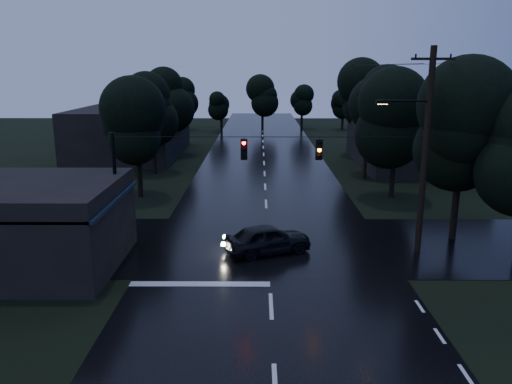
{
  "coord_description": "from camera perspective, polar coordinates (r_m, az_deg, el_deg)",
  "views": [
    {
      "loc": [
        -0.47,
        -12.69,
        8.99
      ],
      "look_at": [
        -0.64,
        13.66,
        2.43
      ],
      "focal_mm": 35.0,
      "sensor_mm": 36.0,
      "label": 1
    }
  ],
  "objects": [
    {
      "name": "main_road",
      "position": [
        43.63,
        0.98,
        2.09
      ],
      "size": [
        12.0,
        120.0,
        0.02
      ],
      "primitive_type": "cube",
      "color": "black",
      "rests_on": "ground"
    },
    {
      "name": "tree_right_a",
      "position": [
        36.12,
        15.73,
        8.11
      ],
      "size": [
        4.2,
        4.2,
        8.85
      ],
      "color": "black",
      "rests_on": "ground"
    },
    {
      "name": "tree_left_c",
      "position": [
        53.67,
        -10.25,
        10.56
      ],
      "size": [
        4.48,
        4.48,
        9.44
      ],
      "color": "black",
      "rests_on": "ground"
    },
    {
      "name": "tree_right_c",
      "position": [
        53.83,
        12.03,
        10.89
      ],
      "size": [
        4.76,
        4.76,
        10.03
      ],
      "color": "black",
      "rests_on": "ground"
    },
    {
      "name": "car",
      "position": [
        24.92,
        1.37,
        -5.37
      ],
      "size": [
        4.64,
        3.18,
        1.47
      ],
      "primitive_type": "imported",
      "rotation": [
        0.0,
        0.0,
        1.94
      ],
      "color": "black",
      "rests_on": "ground"
    },
    {
      "name": "span_signals",
      "position": [
        24.0,
        2.83,
        4.98
      ],
      "size": [
        15.0,
        0.37,
        1.12
      ],
      "color": "black",
      "rests_on": "ground"
    },
    {
      "name": "building_far_left",
      "position": [
        54.79,
        -14.03,
        6.76
      ],
      "size": [
        10.0,
        16.0,
        5.0
      ],
      "primitive_type": "cube",
      "color": "black",
      "rests_on": "ground"
    },
    {
      "name": "tree_corner_near",
      "position": [
        27.91,
        22.57,
        6.76
      ],
      "size": [
        4.48,
        4.48,
        9.44
      ],
      "color": "black",
      "rests_on": "ground"
    },
    {
      "name": "utility_pole_far",
      "position": [
        41.94,
        12.53,
        6.65
      ],
      "size": [
        2.0,
        0.3,
        7.5
      ],
      "color": "black",
      "rests_on": "ground"
    },
    {
      "name": "tree_left_b",
      "position": [
        43.79,
        -11.82,
        9.27
      ],
      "size": [
        4.2,
        4.2,
        8.85
      ],
      "color": "black",
      "rests_on": "ground"
    },
    {
      "name": "tree_left_a",
      "position": [
        35.92,
        -13.49,
        7.61
      ],
      "size": [
        3.92,
        3.92,
        8.26
      ],
      "color": "black",
      "rests_on": "ground"
    },
    {
      "name": "tree_right_b",
      "position": [
        43.97,
        13.81,
        9.67
      ],
      "size": [
        4.48,
        4.48,
        9.44
      ],
      "color": "black",
      "rests_on": "ground"
    },
    {
      "name": "utility_pole_main",
      "position": [
        25.25,
        18.62,
        4.75
      ],
      "size": [
        3.5,
        0.3,
        10.0
      ],
      "color": "black",
      "rests_on": "ground"
    },
    {
      "name": "anchor_pole_left",
      "position": [
        25.43,
        -15.69,
        -0.17
      ],
      "size": [
        0.18,
        0.18,
        6.0
      ],
      "primitive_type": "cylinder",
      "color": "black",
      "rests_on": "ground"
    },
    {
      "name": "building_far_right",
      "position": [
        49.35,
        17.5,
        5.43
      ],
      "size": [
        10.0,
        14.0,
        4.4
      ],
      "primitive_type": "cube",
      "color": "black",
      "rests_on": "ground"
    },
    {
      "name": "cross_street",
      "position": [
        26.28,
        1.38,
        -6.02
      ],
      "size": [
        60.0,
        9.0,
        0.02
      ],
      "primitive_type": "cube",
      "color": "black",
      "rests_on": "ground"
    }
  ]
}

